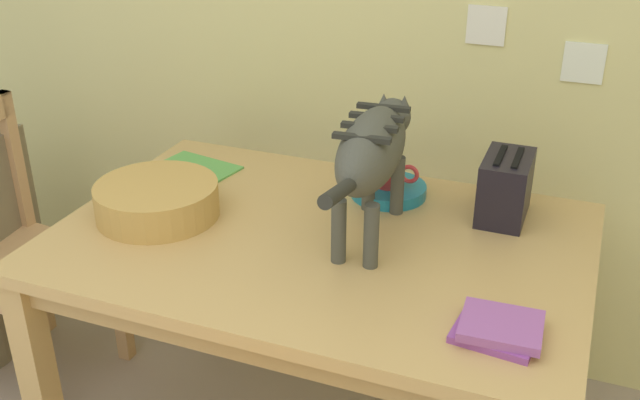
{
  "coord_description": "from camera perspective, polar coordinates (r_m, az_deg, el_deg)",
  "views": [
    {
      "loc": [
        0.51,
        -0.09,
        1.66
      ],
      "look_at": [
        -0.09,
        1.45,
        0.85
      ],
      "focal_mm": 41.61,
      "sensor_mm": 36.0,
      "label": 1
    }
  ],
  "objects": [
    {
      "name": "dining_table",
      "position": [
        1.93,
        0.0,
        -5.0
      ],
      "size": [
        1.34,
        0.9,
        0.75
      ],
      "color": "tan",
      "rests_on": "ground_plane"
    },
    {
      "name": "cat",
      "position": [
        1.81,
        4.13,
        3.85
      ],
      "size": [
        0.17,
        0.68,
        0.32
      ],
      "rotation": [
        0.0,
        0.0,
        0.07
      ],
      "color": "#47473E",
      "rests_on": "dining_table"
    },
    {
      "name": "saucer_bowl",
      "position": [
        2.1,
        5.4,
        0.74
      ],
      "size": [
        0.21,
        0.21,
        0.03
      ],
      "primitive_type": "cylinder",
      "color": "teal",
      "rests_on": "dining_table"
    },
    {
      "name": "coffee_mug",
      "position": [
        2.07,
        5.56,
        2.11
      ],
      "size": [
        0.12,
        0.08,
        0.08
      ],
      "color": "#D23738",
      "rests_on": "saucer_bowl"
    },
    {
      "name": "magazine",
      "position": [
        2.29,
        -9.69,
        2.34
      ],
      "size": [
        0.27,
        0.23,
        0.01
      ],
      "primitive_type": "cube",
      "rotation": [
        0.0,
        0.0,
        -0.19
      ],
      "color": "#58A84D",
      "rests_on": "dining_table"
    },
    {
      "name": "book_stack",
      "position": [
        1.56,
        13.59,
        -9.6
      ],
      "size": [
        0.18,
        0.15,
        0.04
      ],
      "color": "#8E4598",
      "rests_on": "dining_table"
    },
    {
      "name": "wicker_basket",
      "position": [
        2.01,
        -12.42,
        0.04
      ],
      "size": [
        0.33,
        0.33,
        0.09
      ],
      "color": "tan",
      "rests_on": "dining_table"
    },
    {
      "name": "toaster",
      "position": [
        2.0,
        14.07,
        0.96
      ],
      "size": [
        0.12,
        0.2,
        0.18
      ],
      "color": "black",
      "rests_on": "dining_table"
    },
    {
      "name": "wooden_chair_near",
      "position": [
        2.57,
        -22.29,
        -4.07
      ],
      "size": [
        0.45,
        0.45,
        0.92
      ],
      "rotation": [
        0.0,
        0.0,
        -1.65
      ],
      "color": "tan",
      "rests_on": "ground_plane"
    }
  ]
}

